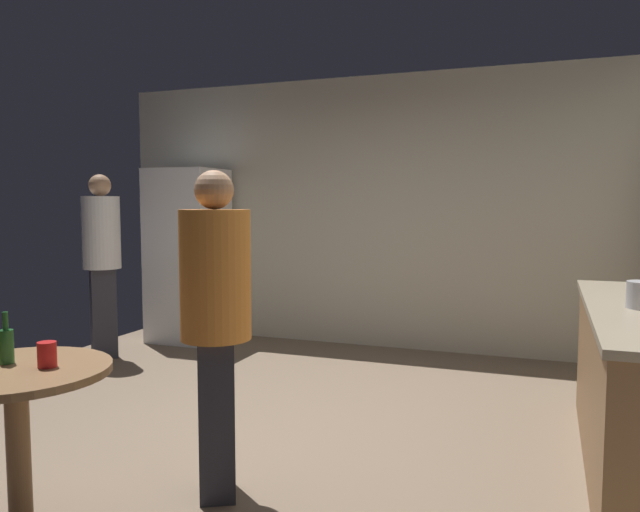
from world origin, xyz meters
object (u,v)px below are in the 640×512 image
object	(u,v)px
plastic_cup_red	(47,355)
person_in_orange_shirt	(216,309)
beer_bottle_green	(6,345)
person_in_white_shirt	(102,251)
refrigerator	(188,255)
foreground_table	(16,392)

from	to	relation	value
plastic_cup_red	person_in_orange_shirt	xyz separation A→B (m)	(0.52, 0.54, 0.14)
person_in_orange_shirt	plastic_cup_red	bearing A→B (deg)	17.54
beer_bottle_green	person_in_white_shirt	world-z (taller)	person_in_white_shirt
person_in_white_shirt	refrigerator	bearing A→B (deg)	113.54
plastic_cup_red	person_in_orange_shirt	world-z (taller)	person_in_orange_shirt
refrigerator	beer_bottle_green	world-z (taller)	refrigerator
beer_bottle_green	person_in_white_shirt	xyz separation A→B (m)	(-1.65, 2.58, 0.18)
beer_bottle_green	person_in_orange_shirt	world-z (taller)	person_in_orange_shirt
foreground_table	person_in_orange_shirt	xyz separation A→B (m)	(0.64, 0.60, 0.30)
foreground_table	person_in_orange_shirt	distance (m)	0.93
plastic_cup_red	person_in_white_shirt	distance (m)	3.18
foreground_table	plastic_cup_red	bearing A→B (deg)	25.93
beer_bottle_green	refrigerator	bearing A→B (deg)	110.58
beer_bottle_green	person_in_white_shirt	distance (m)	3.07
refrigerator	person_in_white_shirt	bearing A→B (deg)	-108.71
plastic_cup_red	person_in_white_shirt	xyz separation A→B (m)	(-1.86, 2.57, 0.21)
refrigerator	person_in_orange_shirt	size ratio (longest dim) A/B	1.13
foreground_table	beer_bottle_green	size ratio (longest dim) A/B	3.48
foreground_table	person_in_white_shirt	distance (m)	3.17
person_in_orange_shirt	person_in_white_shirt	size ratio (longest dim) A/B	0.93
beer_bottle_green	person_in_orange_shirt	bearing A→B (deg)	37.06
plastic_cup_red	person_in_white_shirt	size ratio (longest dim) A/B	0.06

